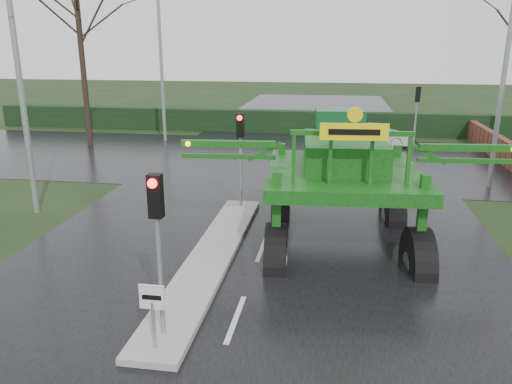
# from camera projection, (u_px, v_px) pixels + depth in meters

# --- Properties ---
(ground) EXTENTS (140.00, 140.00, 0.00)m
(ground) POSITION_uv_depth(u_px,v_px,m) (236.00, 320.00, 11.01)
(ground) COLOR black
(ground) RESTS_ON ground
(road_main) EXTENTS (14.00, 80.00, 0.02)m
(road_main) POSITION_uv_depth(u_px,v_px,m) (283.00, 192.00, 20.47)
(road_main) COLOR black
(road_main) RESTS_ON ground
(road_cross) EXTENTS (80.00, 12.00, 0.02)m
(road_cross) POSITION_uv_depth(u_px,v_px,m) (296.00, 159.00, 26.14)
(road_cross) COLOR black
(road_cross) RESTS_ON ground
(median_island) EXTENTS (1.20, 10.00, 0.16)m
(median_island) POSITION_uv_depth(u_px,v_px,m) (211.00, 257.00, 14.02)
(median_island) COLOR gray
(median_island) RESTS_ON ground
(hedge_row) EXTENTS (44.00, 0.90, 1.50)m
(hedge_row) POSITION_uv_depth(u_px,v_px,m) (306.00, 122.00, 33.50)
(hedge_row) COLOR black
(hedge_row) RESTS_ON ground
(brick_wall) EXTENTS (0.40, 20.00, 1.20)m
(brick_wall) POSITION_uv_depth(u_px,v_px,m) (510.00, 155.00, 24.38)
(brick_wall) COLOR #592D1E
(brick_wall) RESTS_ON ground
(keep_left_sign) EXTENTS (0.50, 0.07, 1.35)m
(keep_left_sign) POSITION_uv_depth(u_px,v_px,m) (153.00, 306.00, 9.48)
(keep_left_sign) COLOR gray
(keep_left_sign) RESTS_ON ground
(traffic_signal_near) EXTENTS (0.26, 0.33, 3.52)m
(traffic_signal_near) POSITION_uv_depth(u_px,v_px,m) (157.00, 222.00, 9.51)
(traffic_signal_near) COLOR gray
(traffic_signal_near) RESTS_ON ground
(traffic_signal_mid) EXTENTS (0.26, 0.33, 3.52)m
(traffic_signal_mid) POSITION_uv_depth(u_px,v_px,m) (240.00, 140.00, 17.55)
(traffic_signal_mid) COLOR gray
(traffic_signal_mid) RESTS_ON ground
(traffic_signal_far) EXTENTS (0.26, 0.33, 3.52)m
(traffic_signal_far) POSITION_uv_depth(u_px,v_px,m) (417.00, 103.00, 28.21)
(traffic_signal_far) COLOR gray
(traffic_signal_far) RESTS_ON ground
(street_light_left_near) EXTENTS (3.85, 0.30, 10.00)m
(street_light_left_near) POSITION_uv_depth(u_px,v_px,m) (23.00, 39.00, 16.21)
(street_light_left_near) COLOR gray
(street_light_left_near) RESTS_ON ground
(street_light_right) EXTENTS (3.85, 0.30, 10.00)m
(street_light_right) POSITION_uv_depth(u_px,v_px,m) (501.00, 40.00, 19.40)
(street_light_right) COLOR gray
(street_light_right) RESTS_ON ground
(street_light_left_far) EXTENTS (3.85, 0.30, 10.00)m
(street_light_left_far) POSITION_uv_depth(u_px,v_px,m) (165.00, 41.00, 29.45)
(street_light_left_far) COLOR gray
(street_light_left_far) RESTS_ON ground
(tree_left_far) EXTENTS (7.70, 7.70, 13.26)m
(tree_left_far) POSITION_uv_depth(u_px,v_px,m) (78.00, 19.00, 27.88)
(tree_left_far) COLOR black
(tree_left_far) RESTS_ON ground
(crop_sprayer) EXTENTS (9.67, 6.35, 5.41)m
(crop_sprayer) POSITION_uv_depth(u_px,v_px,m) (277.00, 170.00, 13.48)
(crop_sprayer) COLOR black
(crop_sprayer) RESTS_ON ground
(white_sedan) EXTENTS (3.87, 1.65, 1.24)m
(white_sedan) POSITION_uv_depth(u_px,v_px,m) (377.00, 146.00, 29.66)
(white_sedan) COLOR silver
(white_sedan) RESTS_ON ground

